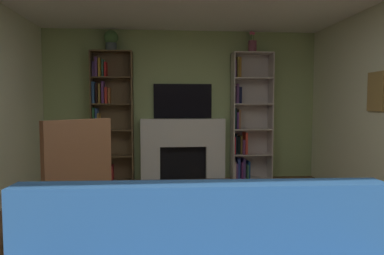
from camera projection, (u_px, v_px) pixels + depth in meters
wall_back_accent at (183, 106)px, 5.98m from camera, size 4.79×0.06×2.55m
fireplace at (183, 148)px, 5.90m from camera, size 1.53×0.50×1.05m
tv at (183, 101)px, 5.92m from camera, size 0.99×0.06×0.59m
bookshelf_left at (108, 118)px, 5.76m from camera, size 0.68×0.27×2.17m
bookshelf_right at (246, 122)px, 5.96m from camera, size 0.68×0.31×2.17m
potted_plant at (111, 40)px, 5.62m from camera, size 0.23×0.23×0.33m
vase_with_flowers at (252, 45)px, 5.83m from camera, size 0.14×0.14×0.36m
armchair at (67, 185)px, 3.15m from camera, size 0.93×0.93×1.17m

